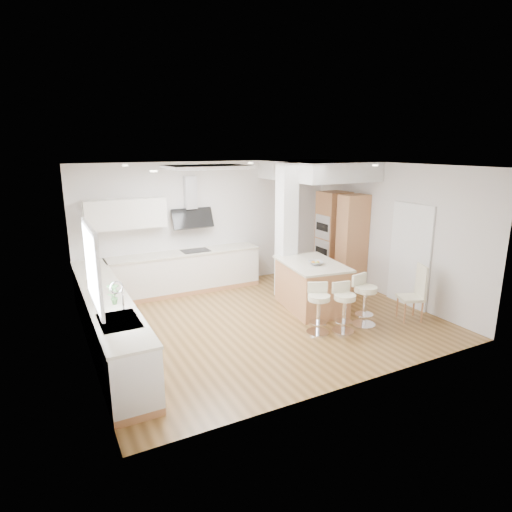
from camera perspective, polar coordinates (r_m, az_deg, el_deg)
ground at (r=7.99m, az=0.98°, el=-8.55°), size 6.00×6.00×0.00m
ceiling at (r=7.99m, az=0.98°, el=-8.55°), size 6.00×5.00×0.02m
wall_back at (r=9.78m, az=-5.99°, el=4.23°), size 6.00×0.04×2.80m
wall_left at (r=6.71m, az=-22.15°, el=-1.52°), size 0.04×5.00×2.80m
wall_right at (r=9.33m, az=17.47°, el=3.15°), size 0.04×5.00×2.80m
skylight at (r=7.57m, az=-6.53°, el=11.70°), size 4.10×2.10×0.06m
window_left at (r=5.77m, az=-21.07°, el=-0.87°), size 0.06×1.28×1.07m
doorway_right at (r=8.99m, az=19.83°, el=-0.07°), size 0.05×1.00×2.10m
counter_left at (r=7.25m, az=-19.26°, el=-7.96°), size 0.63×4.50×1.35m
counter_back at (r=9.38m, az=-10.45°, el=-0.78°), size 3.62×0.63×2.50m
pillar at (r=8.87m, az=4.07°, el=3.22°), size 0.35×0.35×2.80m
soffit at (r=9.67m, az=8.20°, el=11.22°), size 1.78×2.20×0.40m
oven_column at (r=10.08m, az=11.12°, el=2.32°), size 0.63×1.21×2.10m
peninsula at (r=8.47m, az=7.36°, el=-3.90°), size 1.21×1.66×1.01m
bar_stool_a at (r=7.38m, az=8.32°, el=-6.58°), size 0.52×0.52×0.87m
bar_stool_b at (r=7.51m, az=11.64°, el=-6.40°), size 0.44×0.44×0.87m
bar_stool_c at (r=7.84m, az=14.23°, el=-5.38°), size 0.49×0.49×0.93m
dining_chair at (r=8.36m, az=20.54°, el=-4.38°), size 0.53×0.53×1.04m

